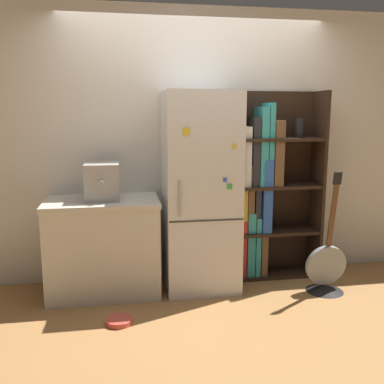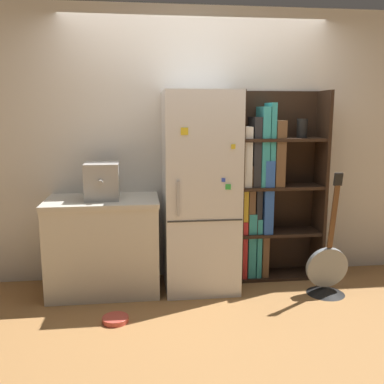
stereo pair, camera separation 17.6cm
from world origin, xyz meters
The scene contains 8 objects.
ground_plane centered at (0.00, 0.00, 0.00)m, with size 16.00×16.00×0.00m, color #A87542.
wall_back centered at (0.00, 0.47, 1.30)m, with size 8.00×0.05×2.60m.
refrigerator centered at (0.00, 0.14, 0.91)m, with size 0.66×0.65×1.81m.
bookshelf centered at (0.69, 0.31, 0.88)m, with size 0.85×0.33×1.83m.
kitchen_counter centered at (-0.89, 0.15, 0.43)m, with size 1.00×0.63×0.86m.
espresso_machine centered at (-0.88, 0.13, 1.02)m, with size 0.30×0.36×0.32m.
guitar centered at (1.11, -0.19, 0.17)m, with size 0.38×0.34×1.13m.
pet_bowl centered at (-0.76, -0.50, 0.02)m, with size 0.21×0.21×0.04m.
Camera 1 is at (-0.72, -3.65, 1.61)m, focal length 40.00 mm.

